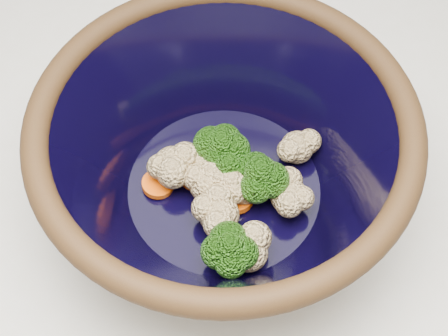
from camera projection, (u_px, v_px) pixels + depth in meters
counter at (182, 288)px, 1.02m from camera, size 1.20×1.20×0.90m
mixing_bowl at (224, 160)px, 0.52m from camera, size 0.38×0.38×0.14m
vegetable_pile at (231, 184)px, 0.54m from camera, size 0.15×0.15×0.05m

